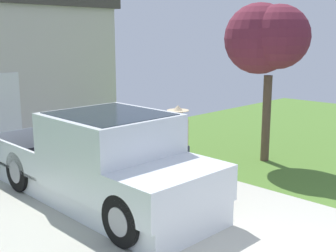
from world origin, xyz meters
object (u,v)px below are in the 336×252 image
(handbag, at_px, (192,184))
(front_yard_tree, at_px, (267,39))
(pickup_truck, at_px, (107,164))
(person_with_hat, at_px, (178,144))

(handbag, xyz_separation_m, front_yard_tree, (2.74, 0.12, 2.84))
(pickup_truck, relative_size, handbag, 13.29)
(person_with_hat, distance_m, handbag, 0.87)
(handbag, distance_m, front_yard_tree, 3.95)
(pickup_truck, xyz_separation_m, person_with_hat, (1.47, -0.39, 0.18))
(person_with_hat, relative_size, handbag, 4.28)
(person_with_hat, bearing_deg, front_yard_tree, -160.38)
(person_with_hat, xyz_separation_m, front_yard_tree, (2.89, -0.14, 2.03))
(handbag, bearing_deg, person_with_hat, 121.31)
(handbag, bearing_deg, front_yard_tree, 2.56)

